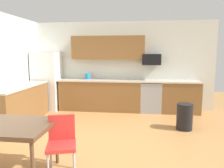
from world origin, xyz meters
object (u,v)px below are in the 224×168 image
Objects in this scene: oven_range at (151,97)px; chair_near_table at (62,140)px; kettle at (88,77)px; microwave at (151,59)px; refrigerator at (47,81)px; dining_table at (2,128)px; trash_bin at (185,117)px.

chair_near_table is at bearing -111.86° from oven_range.
kettle reaches higher than chair_near_table.
microwave is 2.00m from kettle.
chair_near_table is at bearing -63.66° from refrigerator.
dining_table is 3.78m from kettle.
oven_range reaches higher than dining_table.
refrigerator is at bearing -174.07° from kettle.
microwave reaches higher than oven_range.
microwave is 0.64× the size of chair_near_table.
refrigerator is 3.26m from microwave.
oven_range is 1.10m from microwave.
microwave is 0.90× the size of trash_bin.
oven_range is at bearing -90.00° from microwave.
kettle is at bearing 84.83° from dining_table.
oven_range is 4.35m from dining_table.
oven_range is at bearing 1.44° from refrigerator.
dining_table is 7.00× the size of kettle.
microwave is at bearing 68.67° from chair_near_table.
refrigerator is at bearing 116.34° from chair_near_table.
oven_range is (3.18, 0.08, -0.43)m from refrigerator.
oven_range is 0.65× the size of dining_table.
chair_near_table is at bearing 7.65° from dining_table.
trash_bin is (3.88, -1.40, -0.59)m from refrigerator.
refrigerator reaches higher than dining_table.
microwave is 2.70× the size of kettle.
refrigerator is 3.28× the size of microwave.
dining_table is at bearing -143.05° from trash_bin.
dining_table is at bearing -120.81° from microwave.
oven_range is 1.69× the size of microwave.
dining_table reaches higher than trash_bin.
dining_table is 1.65× the size of chair_near_table.
chair_near_table is 4.25× the size of kettle.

